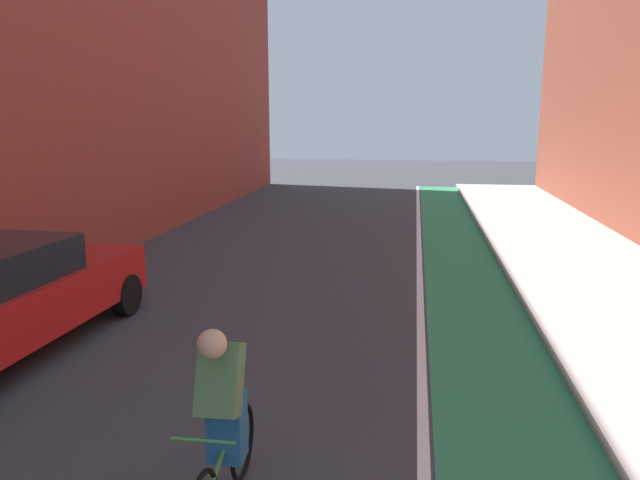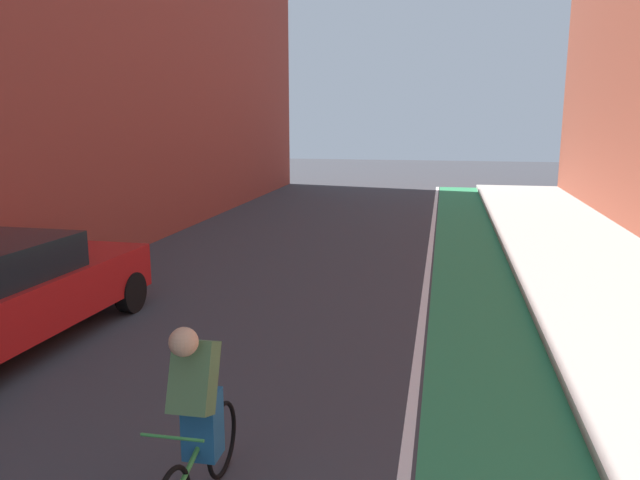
{
  "view_description": "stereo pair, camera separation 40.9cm",
  "coord_description": "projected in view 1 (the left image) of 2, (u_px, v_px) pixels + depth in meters",
  "views": [
    {
      "loc": [
        2.28,
        1.91,
        3.12
      ],
      "look_at": [
        0.92,
        10.76,
        1.32
      ],
      "focal_mm": 34.53,
      "sensor_mm": 36.0,
      "label": 1
    },
    {
      "loc": [
        2.68,
        1.98,
        3.12
      ],
      "look_at": [
        0.92,
        10.76,
        1.32
      ],
      "focal_mm": 34.53,
      "sensor_mm": 36.0,
      "label": 2
    }
  ],
  "objects": [
    {
      "name": "parked_sedan_red",
      "position": [
        1.0,
        296.0,
        8.15
      ],
      "size": [
        1.99,
        4.64,
        1.53
      ],
      "color": "red",
      "rests_on": "ground"
    },
    {
      "name": "ground_plane",
      "position": [
        280.0,
        297.0,
        10.84
      ],
      "size": [
        70.89,
        70.89,
        0.0
      ],
      "primitive_type": "plane",
      "color": "#38383D"
    },
    {
      "name": "cyclist_mid",
      "position": [
        223.0,
        414.0,
        4.79
      ],
      "size": [
        0.48,
        1.72,
        1.61
      ],
      "color": "black",
      "rests_on": "ground"
    },
    {
      "name": "lane_divider_stripe",
      "position": [
        420.0,
        274.0,
        12.42
      ],
      "size": [
        0.12,
        32.22,
        0.0
      ],
      "primitive_type": "cube",
      "color": "white",
      "rests_on": "ground"
    },
    {
      "name": "sidewalk_right",
      "position": [
        598.0,
        277.0,
        11.89
      ],
      "size": [
        3.43,
        32.22,
        0.14
      ],
      "primitive_type": "cube",
      "color": "#A8A59E",
      "rests_on": "ground"
    },
    {
      "name": "bike_lane_paint",
      "position": [
        465.0,
        276.0,
        12.28
      ],
      "size": [
        1.6,
        32.22,
        0.0
      ],
      "primitive_type": "cube",
      "color": "#2D8451",
      "rests_on": "ground"
    }
  ]
}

